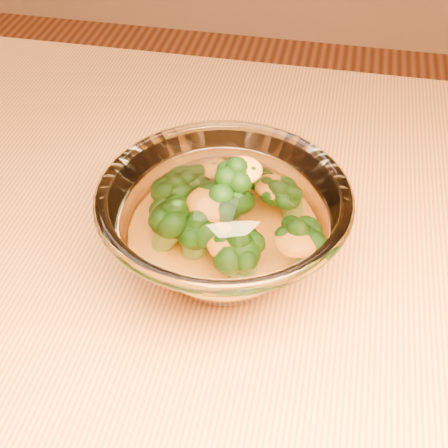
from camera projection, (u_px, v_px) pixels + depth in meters
The scene contains 4 objects.
table at pixel (171, 321), 0.67m from camera, with size 1.20×0.80×0.75m.
glass_bowl at pixel (224, 228), 0.56m from camera, with size 0.22×0.22×0.10m.
cheese_sauce at pixel (224, 244), 0.57m from camera, with size 0.12×0.12×0.03m, color orange.
broccoli_heap at pixel (224, 215), 0.55m from camera, with size 0.15×0.14×0.08m.
Camera 1 is at (0.14, -0.40, 1.18)m, focal length 50.00 mm.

